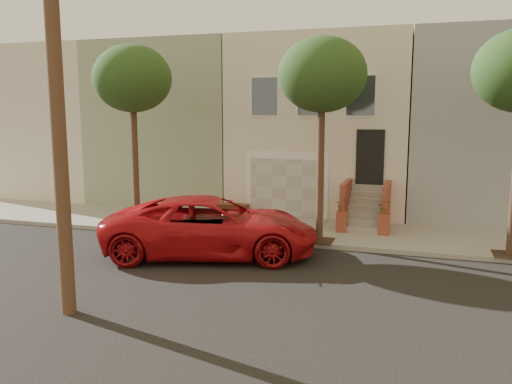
% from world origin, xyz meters
% --- Properties ---
extents(ground, '(90.00, 90.00, 0.00)m').
position_xyz_m(ground, '(0.00, 0.00, 0.00)').
color(ground, black).
rests_on(ground, ground).
extents(sidewalk, '(40.00, 3.70, 0.15)m').
position_xyz_m(sidewalk, '(0.00, 5.35, 0.07)').
color(sidewalk, gray).
rests_on(sidewalk, ground).
extents(house_row, '(33.10, 11.70, 7.00)m').
position_xyz_m(house_row, '(0.00, 11.19, 3.64)').
color(house_row, beige).
rests_on(house_row, sidewalk).
extents(tree_left, '(2.70, 2.57, 6.30)m').
position_xyz_m(tree_left, '(-5.50, 3.90, 5.26)').
color(tree_left, '#2D2116').
rests_on(tree_left, sidewalk).
extents(tree_mid, '(2.70, 2.57, 6.30)m').
position_xyz_m(tree_mid, '(1.00, 3.90, 5.26)').
color(tree_mid, '#2D2116').
rests_on(tree_mid, sidewalk).
extents(pickup_truck, '(6.76, 4.47, 1.73)m').
position_xyz_m(pickup_truck, '(-1.80, 1.81, 0.86)').
color(pickup_truck, '#AE1016').
rests_on(pickup_truck, ground).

